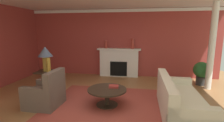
% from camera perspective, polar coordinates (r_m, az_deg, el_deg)
% --- Properties ---
extents(ground_plane, '(9.73, 9.73, 0.00)m').
position_cam_1_polar(ground_plane, '(4.47, -3.28, -15.26)').
color(ground_plane, olive).
extents(wall_fireplace, '(8.09, 0.12, 2.80)m').
position_cam_1_polar(wall_fireplace, '(7.26, 2.23, 6.07)').
color(wall_fireplace, '#9E3833').
rests_on(wall_fireplace, ground_plane).
extents(crown_moulding, '(8.09, 0.08, 0.12)m').
position_cam_1_polar(crown_moulding, '(7.21, 2.22, 16.55)').
color(crown_moulding, white).
extents(area_rug, '(3.08, 2.78, 0.01)m').
position_cam_1_polar(area_rug, '(4.58, -1.67, -14.55)').
color(area_rug, '#993D33').
rests_on(area_rug, ground_plane).
extents(fireplace, '(1.80, 0.35, 1.19)m').
position_cam_1_polar(fireplace, '(7.16, 2.34, -0.75)').
color(fireplace, white).
rests_on(fireplace, ground_plane).
extents(sofa, '(0.93, 2.11, 0.85)m').
position_cam_1_polar(sofa, '(4.32, 21.51, -12.65)').
color(sofa, beige).
rests_on(sofa, ground_plane).
extents(armchair_near_window, '(0.83, 0.83, 0.95)m').
position_cam_1_polar(armchair_near_window, '(4.73, -21.33, -10.49)').
color(armchair_near_window, brown).
rests_on(armchair_near_window, ground_plane).
extents(coffee_table, '(1.00, 1.00, 0.45)m').
position_cam_1_polar(coffee_table, '(4.45, -1.70, -10.69)').
color(coffee_table, '#2D2319').
rests_on(coffee_table, ground_plane).
extents(side_table, '(0.56, 0.56, 0.70)m').
position_cam_1_polar(side_table, '(5.65, -20.93, -6.11)').
color(side_table, '#2D2319').
rests_on(side_table, ground_plane).
extents(table_lamp, '(0.44, 0.44, 0.75)m').
position_cam_1_polar(table_lamp, '(5.49, -21.48, 2.20)').
color(table_lamp, '#B28E38').
rests_on(table_lamp, side_table).
extents(vase_mantel_left, '(0.12, 0.12, 0.32)m').
position_cam_1_polar(vase_mantel_left, '(7.09, -2.09, 5.58)').
color(vase_mantel_left, '#9E3328').
rests_on(vase_mantel_left, fireplace).
extents(vase_on_side_table, '(0.12, 0.12, 0.44)m').
position_cam_1_polar(vase_on_side_table, '(5.36, -20.54, -1.25)').
color(vase_on_side_table, '#B7892D').
rests_on(vase_on_side_table, side_table).
extents(vase_mantel_right, '(0.13, 0.13, 0.41)m').
position_cam_1_polar(vase_mantel_right, '(6.95, 6.87, 5.78)').
color(vase_mantel_right, '#9E3328').
rests_on(vase_mantel_right, fireplace).
extents(book_red_cover, '(0.26, 0.21, 0.05)m').
position_cam_1_polar(book_red_cover, '(4.50, 0.58, -8.52)').
color(book_red_cover, maroon).
rests_on(book_red_cover, coffee_table).
extents(potted_plant, '(0.56, 0.56, 0.83)m').
position_cam_1_polar(potted_plant, '(6.81, 27.81, -3.12)').
color(potted_plant, '#333333').
rests_on(potted_plant, ground_plane).
extents(column_white, '(0.20, 0.20, 2.80)m').
position_cam_1_polar(column_white, '(6.33, 30.48, 4.07)').
color(column_white, white).
rests_on(column_white, ground_plane).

